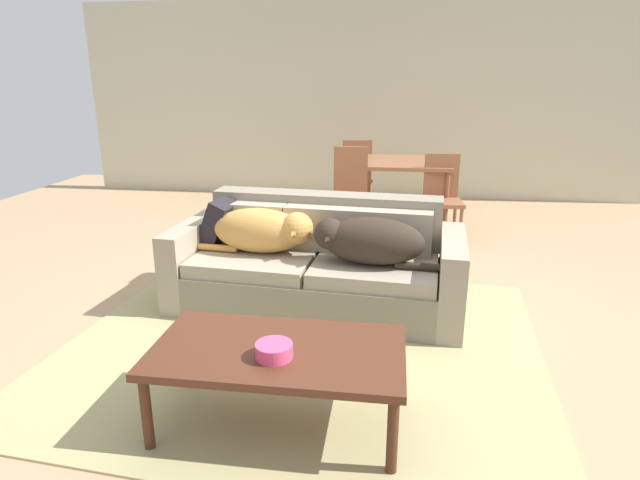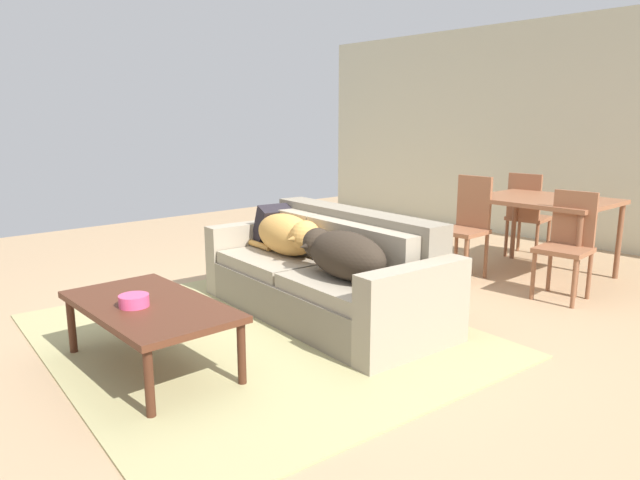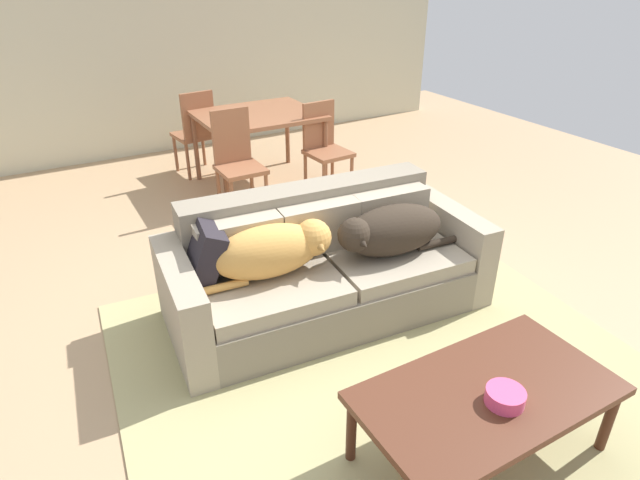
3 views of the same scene
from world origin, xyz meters
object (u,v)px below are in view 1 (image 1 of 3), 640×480
(couch, at_px, (318,265))
(dining_table, at_px, (395,167))
(throw_pillow_by_left_arm, at_px, (221,223))
(bowl_on_coffee_table, at_px, (274,351))
(dining_chair_near_right, at_px, (442,194))
(dining_chair_far_left, at_px, (356,173))
(dog_on_right_cushion, at_px, (368,240))
(dining_chair_near_left, at_px, (350,190))
(dog_on_left_cushion, at_px, (265,230))
(coffee_table, at_px, (278,355))

(couch, bearing_deg, dining_table, 81.22)
(couch, xyz_separation_m, throw_pillow_by_left_arm, (-0.79, 0.11, 0.27))
(bowl_on_coffee_table, bearing_deg, dining_chair_near_right, 73.23)
(dining_table, distance_m, dining_chair_near_right, 0.74)
(dining_chair_far_left, bearing_deg, dog_on_right_cushion, 89.20)
(dog_on_right_cushion, bearing_deg, dining_chair_near_right, 76.26)
(dining_chair_near_right, height_order, dining_chair_far_left, dining_chair_far_left)
(dining_table, distance_m, dining_chair_near_left, 0.76)
(couch, relative_size, dining_chair_near_left, 2.25)
(dining_chair_far_left, bearing_deg, dining_chair_near_right, 124.91)
(dog_on_right_cushion, bearing_deg, dining_table, 90.61)
(dog_on_left_cushion, distance_m, dining_chair_near_left, 1.88)
(couch, xyz_separation_m, bowl_on_coffee_table, (0.02, -1.58, 0.14))
(dog_on_right_cushion, height_order, throw_pillow_by_left_arm, throw_pillow_by_left_arm)
(dog_on_right_cushion, height_order, dining_chair_far_left, dining_chair_far_left)
(coffee_table, height_order, dining_chair_far_left, dining_chair_far_left)
(dining_table, xyz_separation_m, dining_chair_far_left, (-0.49, 0.58, -0.18))
(dog_on_right_cushion, xyz_separation_m, dining_chair_near_left, (-0.30, 1.96, -0.05))
(dog_on_left_cushion, height_order, dog_on_right_cushion, dog_on_left_cushion)
(dog_on_left_cushion, xyz_separation_m, coffee_table, (0.41, -1.42, -0.21))
(dining_chair_near_right, bearing_deg, dining_chair_far_left, 127.01)
(dog_on_left_cushion, height_order, coffee_table, dog_on_left_cushion)
(coffee_table, height_order, dining_table, dining_table)
(dining_chair_near_left, bearing_deg, coffee_table, -91.92)
(bowl_on_coffee_table, relative_size, dining_chair_far_left, 0.19)
(couch, height_order, bowl_on_coffee_table, couch)
(coffee_table, bearing_deg, dining_table, 82.05)
(dog_on_right_cushion, relative_size, dining_chair_far_left, 0.95)
(dog_on_left_cushion, distance_m, dining_table, 2.58)
(coffee_table, xyz_separation_m, dining_table, (0.53, 3.82, 0.31))
(dog_on_left_cushion, distance_m, dog_on_right_cushion, 0.78)
(dog_on_right_cushion, bearing_deg, bowl_on_coffee_table, -99.99)
(dog_on_right_cushion, distance_m, dining_chair_near_left, 1.98)
(coffee_table, bearing_deg, bowl_on_coffee_table, -88.49)
(dining_chair_far_left, bearing_deg, couch, 82.19)
(dog_on_left_cushion, xyz_separation_m, dining_chair_near_right, (1.43, 1.88, -0.09))
(coffee_table, relative_size, dining_chair_far_left, 1.30)
(coffee_table, bearing_deg, dog_on_right_cushion, 74.37)
(bowl_on_coffee_table, bearing_deg, couch, 90.80)
(couch, height_order, dining_table, couch)
(throw_pillow_by_left_arm, xyz_separation_m, bowl_on_coffee_table, (0.81, -1.69, -0.13))
(throw_pillow_by_left_arm, bearing_deg, coffee_table, -63.21)
(dining_chair_near_left, bearing_deg, dining_chair_near_right, 2.54)
(dog_on_left_cushion, bearing_deg, throw_pillow_by_left_arm, 159.91)
(dog_on_left_cushion, relative_size, dining_chair_far_left, 0.95)
(dog_on_right_cushion, distance_m, bowl_on_coffee_table, 1.43)
(dining_table, xyz_separation_m, dining_chair_near_right, (0.49, -0.52, -0.19))
(dog_on_right_cushion, xyz_separation_m, dining_chair_near_right, (0.66, 2.01, -0.09))
(bowl_on_coffee_table, distance_m, dining_chair_near_right, 3.54)
(throw_pillow_by_left_arm, xyz_separation_m, coffee_table, (0.81, -1.60, -0.20))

